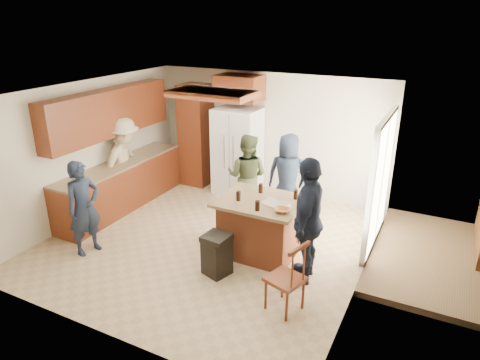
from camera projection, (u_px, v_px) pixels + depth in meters
The scene contains 12 objects.
person_front_left at pixel (84, 208), 6.63m from camera, with size 0.56×0.41×1.53m, color #1B2437.
person_behind_left at pixel (247, 176), 7.83m from camera, with size 0.77×0.48×1.59m, color #373F24.
person_behind_right at pixel (288, 176), 7.86m from camera, with size 0.77×0.50×1.58m, color #1A2435.
person_side_right at pixel (308, 221), 5.88m from camera, with size 1.08×0.55×1.84m, color #192033.
person_counter at pixel (125, 163), 8.26m from camera, with size 1.14×0.53×1.77m, color tan.
left_cabinetry at pixel (117, 161), 8.14m from camera, with size 0.64×3.00×2.30m.
back_wall_units at pixel (206, 124), 9.10m from camera, with size 1.80×0.60×2.45m.
refrigerator at pixel (238, 151), 8.88m from camera, with size 0.90×0.76×1.80m.
kitchen_island at pixel (260, 226), 6.67m from camera, with size 1.28×1.03×0.93m.
island_items at pixel (272, 203), 6.31m from camera, with size 0.90×0.71×0.15m.
trash_bin at pixel (217, 254), 6.20m from camera, with size 0.43×0.43×0.63m.
spindle_chair at pixel (286, 279), 5.38m from camera, with size 0.53×0.53×0.99m.
Camera 1 is at (3.31, -5.44, 3.58)m, focal length 32.00 mm.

